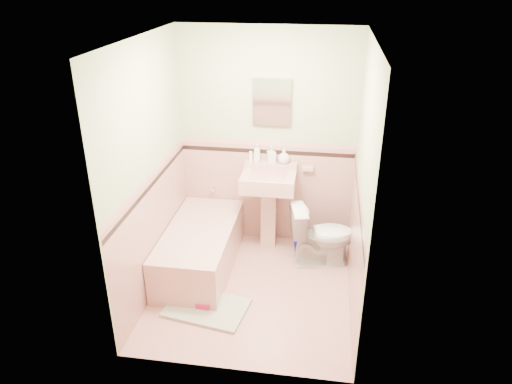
# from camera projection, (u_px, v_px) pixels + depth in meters

# --- Properties ---
(floor) EXTENTS (2.20, 2.20, 0.00)m
(floor) POSITION_uv_depth(u_px,v_px,m) (252.00, 289.00, 5.00)
(floor) COLOR tan
(floor) RESTS_ON ground
(ceiling) EXTENTS (2.20, 2.20, 0.00)m
(ceiling) POSITION_uv_depth(u_px,v_px,m) (251.00, 39.00, 3.93)
(ceiling) COLOR white
(ceiling) RESTS_ON ground
(wall_back) EXTENTS (2.50, 0.00, 2.50)m
(wall_back) POSITION_uv_depth(u_px,v_px,m) (267.00, 140.00, 5.45)
(wall_back) COLOR beige
(wall_back) RESTS_ON ground
(wall_front) EXTENTS (2.50, 0.00, 2.50)m
(wall_front) POSITION_uv_depth(u_px,v_px,m) (228.00, 239.00, 3.48)
(wall_front) COLOR beige
(wall_front) RESTS_ON ground
(wall_left) EXTENTS (0.00, 2.50, 2.50)m
(wall_left) POSITION_uv_depth(u_px,v_px,m) (148.00, 173.00, 4.60)
(wall_left) COLOR beige
(wall_left) RESTS_ON ground
(wall_right) EXTENTS (0.00, 2.50, 2.50)m
(wall_right) POSITION_uv_depth(u_px,v_px,m) (362.00, 186.00, 4.33)
(wall_right) COLOR beige
(wall_right) RESTS_ON ground
(wainscot_back) EXTENTS (2.00, 0.00, 2.00)m
(wainscot_back) POSITION_uv_depth(u_px,v_px,m) (267.00, 193.00, 5.72)
(wainscot_back) COLOR tan
(wainscot_back) RESTS_ON ground
(wainscot_front) EXTENTS (2.00, 0.00, 2.00)m
(wainscot_front) POSITION_uv_depth(u_px,v_px,m) (230.00, 310.00, 3.77)
(wainscot_front) COLOR tan
(wainscot_front) RESTS_ON ground
(wainscot_left) EXTENTS (0.00, 2.20, 2.20)m
(wainscot_left) POSITION_uv_depth(u_px,v_px,m) (156.00, 232.00, 4.88)
(wainscot_left) COLOR tan
(wainscot_left) RESTS_ON ground
(wainscot_right) EXTENTS (0.00, 2.20, 2.20)m
(wainscot_right) POSITION_uv_depth(u_px,v_px,m) (354.00, 247.00, 4.61)
(wainscot_right) COLOR tan
(wainscot_right) RESTS_ON ground
(accent_back) EXTENTS (2.00, 0.00, 2.00)m
(accent_back) POSITION_uv_depth(u_px,v_px,m) (267.00, 152.00, 5.49)
(accent_back) COLOR black
(accent_back) RESTS_ON ground
(accent_front) EXTENTS (2.00, 0.00, 2.00)m
(accent_front) POSITION_uv_depth(u_px,v_px,m) (229.00, 253.00, 3.55)
(accent_front) COLOR black
(accent_front) RESTS_ON ground
(accent_left) EXTENTS (0.00, 2.20, 2.20)m
(accent_left) POSITION_uv_depth(u_px,v_px,m) (152.00, 185.00, 4.66)
(accent_left) COLOR black
(accent_left) RESTS_ON ground
(accent_right) EXTENTS (0.00, 2.20, 2.20)m
(accent_right) POSITION_uv_depth(u_px,v_px,m) (359.00, 199.00, 4.39)
(accent_right) COLOR black
(accent_right) RESTS_ON ground
(cap_back) EXTENTS (2.00, 0.00, 2.00)m
(cap_back) POSITION_uv_depth(u_px,v_px,m) (267.00, 143.00, 5.45)
(cap_back) COLOR tan
(cap_back) RESTS_ON ground
(cap_front) EXTENTS (2.00, 0.00, 2.00)m
(cap_front) POSITION_uv_depth(u_px,v_px,m) (229.00, 242.00, 3.51)
(cap_front) COLOR tan
(cap_front) RESTS_ON ground
(cap_left) EXTENTS (0.00, 2.20, 2.20)m
(cap_left) POSITION_uv_depth(u_px,v_px,m) (151.00, 176.00, 4.61)
(cap_left) COLOR tan
(cap_left) RESTS_ON ground
(cap_right) EXTENTS (0.00, 2.20, 2.20)m
(cap_right) POSITION_uv_depth(u_px,v_px,m) (360.00, 189.00, 4.35)
(cap_right) COLOR tan
(cap_right) RESTS_ON ground
(bathtub) EXTENTS (0.70, 1.50, 0.45)m
(bathtub) POSITION_uv_depth(u_px,v_px,m) (200.00, 249.00, 5.28)
(bathtub) COLOR tan
(bathtub) RESTS_ON floor
(tub_faucet) EXTENTS (0.04, 0.12, 0.04)m
(tub_faucet) POSITION_uv_depth(u_px,v_px,m) (214.00, 188.00, 5.76)
(tub_faucet) COLOR silver
(tub_faucet) RESTS_ON wall_back
(sink) EXTENTS (0.60, 0.49, 0.94)m
(sink) POSITION_uv_depth(u_px,v_px,m) (268.00, 211.00, 5.56)
(sink) COLOR tan
(sink) RESTS_ON floor
(sink_faucet) EXTENTS (0.02, 0.02, 0.10)m
(sink_faucet) POSITION_uv_depth(u_px,v_px,m) (270.00, 168.00, 5.48)
(sink_faucet) COLOR silver
(sink_faucet) RESTS_ON sink
(medicine_cabinet) EXTENTS (0.42, 0.04, 0.52)m
(medicine_cabinet) POSITION_uv_depth(u_px,v_px,m) (272.00, 102.00, 5.22)
(medicine_cabinet) COLOR white
(medicine_cabinet) RESTS_ON wall_back
(soap_dish) EXTENTS (0.13, 0.07, 0.04)m
(soap_dish) POSITION_uv_depth(u_px,v_px,m) (308.00, 169.00, 5.48)
(soap_dish) COLOR tan
(soap_dish) RESTS_ON wall_back
(soap_bottle_left) EXTENTS (0.09, 0.09, 0.21)m
(soap_bottle_left) POSITION_uv_depth(u_px,v_px,m) (257.00, 153.00, 5.47)
(soap_bottle_left) COLOR #B2B2B2
(soap_bottle_left) RESTS_ON sink
(soap_bottle_mid) EXTENTS (0.11, 0.11, 0.20)m
(soap_bottle_mid) POSITION_uv_depth(u_px,v_px,m) (271.00, 154.00, 5.45)
(soap_bottle_mid) COLOR #B2B2B2
(soap_bottle_mid) RESTS_ON sink
(soap_bottle_right) EXTENTS (0.18, 0.18, 0.17)m
(soap_bottle_right) POSITION_uv_depth(u_px,v_px,m) (284.00, 156.00, 5.44)
(soap_bottle_right) COLOR #B2B2B2
(soap_bottle_right) RESTS_ON sink
(tube) EXTENTS (0.05, 0.05, 0.12)m
(tube) POSITION_uv_depth(u_px,v_px,m) (251.00, 156.00, 5.50)
(tube) COLOR white
(tube) RESTS_ON sink
(toilet) EXTENTS (0.76, 0.53, 0.70)m
(toilet) POSITION_uv_depth(u_px,v_px,m) (322.00, 235.00, 5.31)
(toilet) COLOR white
(toilet) RESTS_ON floor
(bucket) EXTENTS (0.29, 0.29, 0.23)m
(bucket) POSITION_uv_depth(u_px,v_px,m) (303.00, 242.00, 5.62)
(bucket) COLOR #0104B1
(bucket) RESTS_ON floor
(bath_mat) EXTENTS (0.84, 0.64, 0.03)m
(bath_mat) POSITION_uv_depth(u_px,v_px,m) (207.00, 308.00, 4.71)
(bath_mat) COLOR gray
(bath_mat) RESTS_ON floor
(shoe) EXTENTS (0.14, 0.08, 0.06)m
(shoe) POSITION_uv_depth(u_px,v_px,m) (203.00, 305.00, 4.67)
(shoe) COLOR #BF1E59
(shoe) RESTS_ON bath_mat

